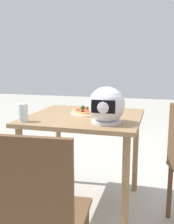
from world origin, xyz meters
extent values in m
plane|color=#B2ADA3|center=(0.00, 0.00, 0.00)|extent=(14.00, 14.00, 0.00)
cube|color=olive|center=(0.00, 0.00, 0.76)|extent=(0.88, 0.85, 0.03)
cylinder|color=olive|center=(-0.38, -0.37, 0.37)|extent=(0.05, 0.05, 0.74)
cylinder|color=olive|center=(0.38, -0.37, 0.37)|extent=(0.05, 0.05, 0.74)
cylinder|color=olive|center=(-0.38, 0.37, 0.37)|extent=(0.05, 0.05, 0.74)
cylinder|color=olive|center=(0.38, 0.37, 0.37)|extent=(0.05, 0.05, 0.74)
cylinder|color=white|center=(-0.01, -0.09, 0.78)|extent=(0.30, 0.30, 0.01)
cylinder|color=tan|center=(-0.01, -0.09, 0.79)|extent=(0.26, 0.26, 0.02)
cylinder|color=red|center=(-0.01, -0.09, 0.81)|extent=(0.23, 0.23, 0.00)
sphere|color=#234C1E|center=(0.05, -0.11, 0.82)|extent=(0.03, 0.03, 0.03)
sphere|color=#234C1E|center=(-0.06, -0.17, 0.82)|extent=(0.04, 0.04, 0.04)
sphere|color=#234C1E|center=(0.00, -0.10, 0.82)|extent=(0.03, 0.03, 0.03)
sphere|color=#234C1E|center=(0.01, 0.01, 0.81)|extent=(0.03, 0.03, 0.03)
cylinder|color=#E0D172|center=(-0.03, -0.12, 0.82)|extent=(0.03, 0.03, 0.02)
cylinder|color=#E0D172|center=(-0.09, -0.05, 0.82)|extent=(0.03, 0.03, 0.02)
cylinder|color=#E0D172|center=(-0.02, -0.12, 0.81)|extent=(0.02, 0.02, 0.01)
sphere|color=silver|center=(-0.22, 0.21, 0.90)|extent=(0.25, 0.25, 0.25)
cylinder|color=silver|center=(-0.22, 0.21, 0.78)|extent=(0.21, 0.21, 0.02)
cube|color=black|center=(-0.22, 0.33, 0.91)|extent=(0.16, 0.02, 0.09)
cylinder|color=silver|center=(0.36, 0.33, 0.84)|extent=(0.07, 0.07, 0.13)
cube|color=brown|center=(-0.05, 0.88, 0.44)|extent=(0.43, 0.43, 0.02)
cube|color=brown|center=(-0.06, 1.06, 0.68)|extent=(0.38, 0.06, 0.45)
cylinder|color=brown|center=(-0.67, 0.00, 0.21)|extent=(0.04, 0.04, 0.43)
camera|label=1|loc=(-0.55, 1.93, 1.18)|focal=41.43mm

